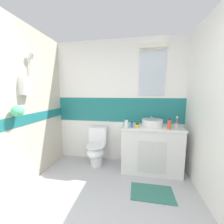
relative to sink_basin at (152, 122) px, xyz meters
The scene contains 12 objects.
ground_plane 1.51m from the sink_basin, 124.30° to the right, with size 3.20×3.48×0.04m, color #B2B2B7.
wall_back_tiled 0.79m from the sink_basin, 157.48° to the left, with size 3.20×0.20×2.50m.
wall_left_shower_alcove 2.26m from the sink_basin, 154.17° to the right, with size 0.28×3.48×2.50m.
vanity_cabinet 0.49m from the sink_basin, 111.15° to the right, with size 1.07×0.55×0.85m.
sink_basin is the anchor object (origin of this frame).
toilet 1.21m from the sink_basin, behind, with size 0.37×0.50×0.76m.
toothbrush_cup 0.41m from the sink_basin, 26.58° to the right, with size 0.07×0.07×0.22m.
soap_dispenser 0.51m from the sink_basin, 155.37° to the right, with size 0.06×0.06×0.17m.
mouthwash_bottle 0.33m from the sink_basin, 40.63° to the right, with size 0.06×0.06×0.18m.
hair_gel_jar 0.33m from the sink_basin, 144.95° to the right, with size 0.08×0.08×0.08m.
perfume_flask_small 0.42m from the sink_basin, 151.50° to the right, with size 0.04×0.03×0.11m.
bath_mat 1.14m from the sink_basin, 93.24° to the right, with size 0.61×0.38×0.01m, color #337266.
Camera 1 is at (0.37, -0.40, 1.45)m, focal length 21.98 mm.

